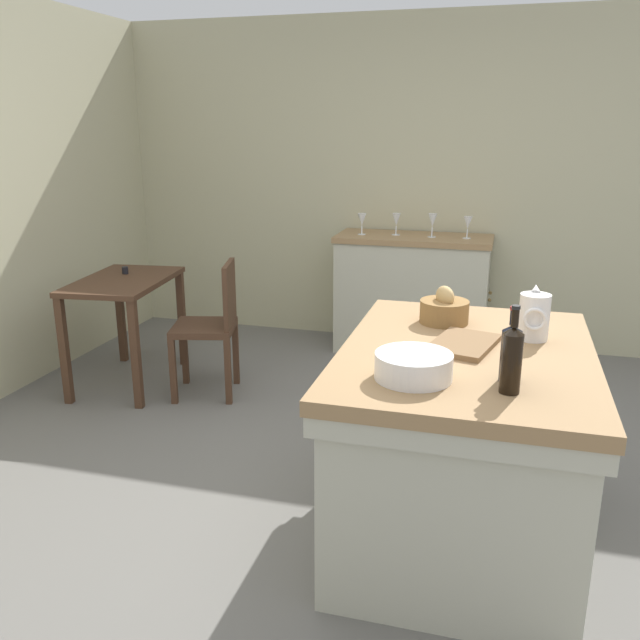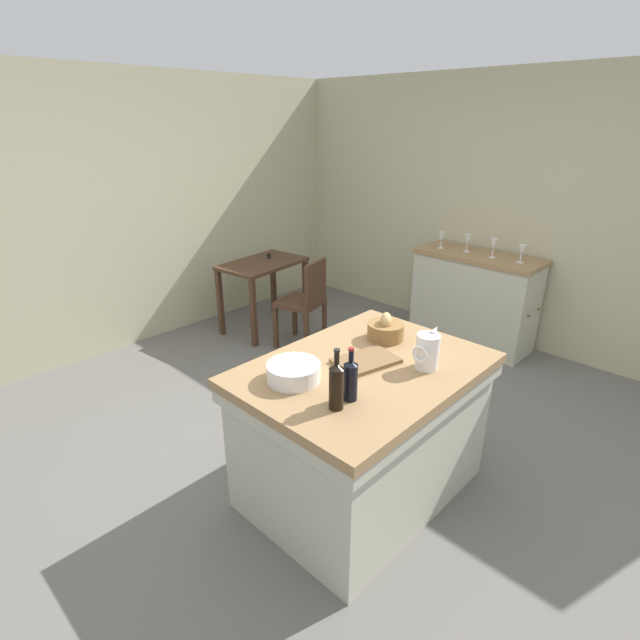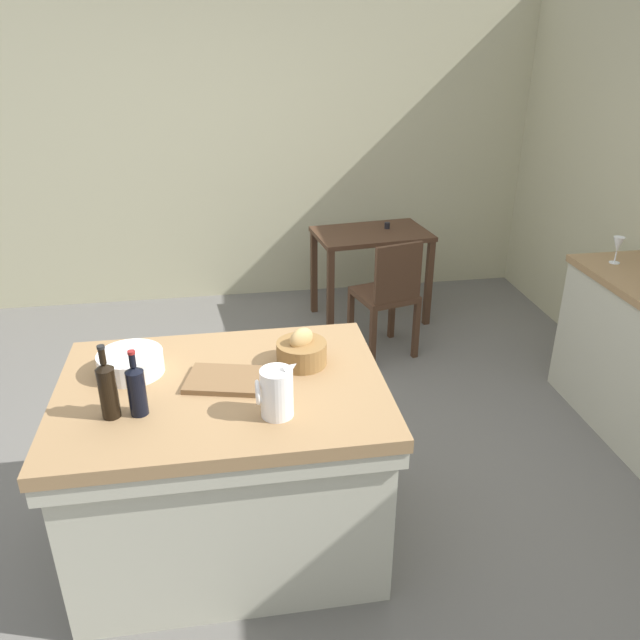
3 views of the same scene
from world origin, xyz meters
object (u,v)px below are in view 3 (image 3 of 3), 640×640
at_px(bread_basket, 302,351).
at_px(wash_bowl, 131,363).
at_px(wine_glass_right, 618,245).
at_px(wine_bottle_dark, 136,389).
at_px(wooden_chair, 388,294).
at_px(wine_bottle_amber, 108,389).
at_px(island_table, 227,461).
at_px(writing_desk, 371,247).
at_px(cutting_board, 228,380).
at_px(pitcher, 277,392).

bearing_deg(bread_basket, wash_bowl, 177.09).
bearing_deg(wine_glass_right, bread_basket, -157.81).
bearing_deg(wine_bottle_dark, wine_glass_right, 22.51).
height_order(wash_bowl, wine_bottle_dark, wine_bottle_dark).
xyz_separation_m(bread_basket, wine_glass_right, (2.06, 0.84, 0.11)).
relative_size(wooden_chair, wine_bottle_dark, 3.22).
relative_size(bread_basket, wine_bottle_amber, 0.73).
height_order(island_table, writing_desk, island_table).
relative_size(wooden_chair, wash_bowl, 3.17).
xyz_separation_m(wooden_chair, wine_bottle_amber, (-1.64, -1.89, 0.51)).
height_order(wooden_chair, bread_basket, bread_basket).
bearing_deg(island_table, wine_glass_right, 21.87).
height_order(wooden_chair, cutting_board, wooden_chair).
height_order(bread_basket, wine_bottle_dark, wine_bottle_dark).
distance_m(wash_bowl, cutting_board, 0.45).
bearing_deg(cutting_board, pitcher, -56.78).
xyz_separation_m(writing_desk, wine_glass_right, (1.19, -1.41, 0.42)).
distance_m(writing_desk, bread_basket, 2.43).
height_order(island_table, wine_bottle_dark, wine_bottle_dark).
xyz_separation_m(cutting_board, wine_glass_right, (2.40, 0.95, 0.16)).
bearing_deg(writing_desk, wine_bottle_dark, -121.42).
bearing_deg(wooden_chair, bread_basket, -117.94).
height_order(wash_bowl, cutting_board, wash_bowl).
bearing_deg(wine_bottle_dark, island_table, 27.09).
relative_size(wooden_chair, wine_bottle_amber, 2.89).
relative_size(wash_bowl, cutting_board, 0.81).
bearing_deg(pitcher, wine_glass_right, 29.19).
distance_m(island_table, wine_glass_right, 2.68).
distance_m(wash_bowl, wine_bottle_dark, 0.35).
xyz_separation_m(island_table, writing_desk, (1.23, 2.38, 0.16)).
height_order(bread_basket, wine_bottle_amber, wine_bottle_amber).
bearing_deg(cutting_board, writing_desk, 63.06).
distance_m(cutting_board, wine_bottle_dark, 0.41).
distance_m(wooden_chair, cutting_board, 2.10).
bearing_deg(bread_basket, writing_desk, 68.93).
bearing_deg(wine_bottle_dark, cutting_board, 27.54).
distance_m(pitcher, cutting_board, 0.35).
bearing_deg(wine_bottle_dark, writing_desk, 58.58).
relative_size(writing_desk, wooden_chair, 1.05).
xyz_separation_m(bread_basket, cutting_board, (-0.34, -0.11, -0.05)).
bearing_deg(island_table, wash_bowl, 156.27).
bearing_deg(writing_desk, wine_bottle_amber, -123.10).
distance_m(bread_basket, wine_bottle_amber, 0.86).
bearing_deg(cutting_board, wash_bowl, 160.07).
distance_m(island_table, wash_bowl, 0.62).
height_order(writing_desk, wine_glass_right, wine_glass_right).
bearing_deg(pitcher, wooden_chair, 63.40).
xyz_separation_m(wooden_chair, wine_bottle_dark, (-1.53, -1.88, 0.49)).
bearing_deg(wooden_chair, writing_desk, 87.74).
bearing_deg(bread_basket, pitcher, -110.90).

